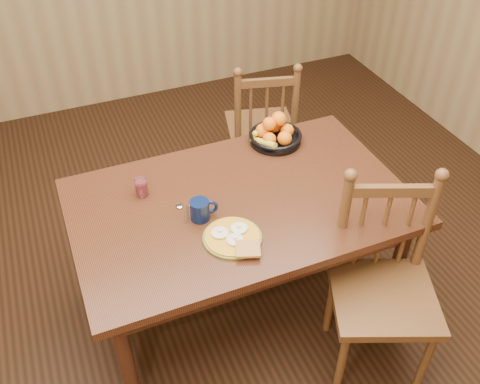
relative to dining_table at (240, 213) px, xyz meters
name	(u,v)px	position (x,y,z in m)	size (l,w,h in m)	color
room	(240,89)	(0.00, 0.00, 0.68)	(4.52, 5.02, 2.72)	black
dining_table	(240,213)	(0.00, 0.00, 0.00)	(1.60, 1.00, 0.75)	black
chair_far	(262,128)	(0.54, 0.93, -0.20)	(0.53, 0.51, 0.97)	#4B2C16
chair_near	(383,287)	(0.48, -0.56, -0.16)	(0.61, 0.59, 1.04)	#4B2C16
breakfast_plate	(233,237)	(-0.13, -0.23, 0.10)	(0.26, 0.30, 0.04)	#59601E
fork	(219,236)	(-0.18, -0.20, 0.09)	(0.06, 0.18, 0.00)	silver
spoon	(182,209)	(-0.28, 0.04, 0.09)	(0.06, 0.16, 0.01)	silver
coffee_mug	(201,210)	(-0.21, -0.05, 0.14)	(0.13, 0.09, 0.10)	#091333
juice_glass	(141,188)	(-0.42, 0.22, 0.13)	(0.06, 0.06, 0.09)	silver
fruit_bowl	(275,134)	(0.36, 0.38, 0.14)	(0.29, 0.29, 0.17)	black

